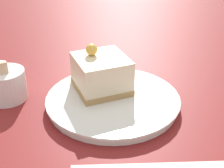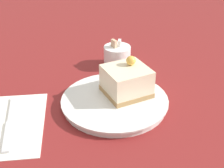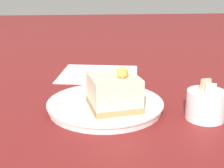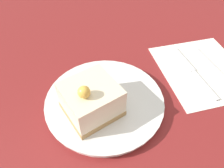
% 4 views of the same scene
% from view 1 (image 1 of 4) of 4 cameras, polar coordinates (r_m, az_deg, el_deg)
% --- Properties ---
extents(ground_plane, '(4.00, 4.00, 0.00)m').
position_cam_1_polar(ground_plane, '(0.58, 0.36, -4.27)').
color(ground_plane, maroon).
extents(plate, '(0.25, 0.25, 0.02)m').
position_cam_1_polar(plate, '(0.58, -0.11, -3.00)').
color(plate, silver).
rests_on(plate, ground_plane).
extents(cake_slice, '(0.11, 0.11, 0.09)m').
position_cam_1_polar(cake_slice, '(0.59, -2.00, 1.96)').
color(cake_slice, '#AD8451').
rests_on(cake_slice, plate).
extents(sugar_bowl, '(0.08, 0.08, 0.08)m').
position_cam_1_polar(sugar_bowl, '(0.63, -18.85, -0.11)').
color(sugar_bowl, white).
rests_on(sugar_bowl, ground_plane).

